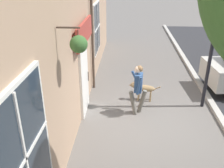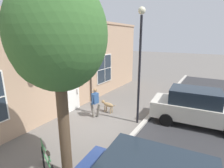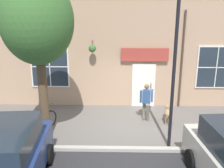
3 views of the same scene
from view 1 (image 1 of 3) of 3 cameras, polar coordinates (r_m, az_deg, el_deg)
ground_plane at (r=7.57m, az=9.74°, el=-8.93°), size 90.00×90.00×0.00m
storefront_facade at (r=6.64m, az=-9.45°, el=10.89°), size 0.95×18.00×5.21m
pedestrian_walking at (r=7.58m, az=6.01°, el=-0.38°), size 0.58×0.59×1.61m
dog_on_leash at (r=8.60m, az=7.14°, el=-0.99°), size 1.08×0.35×0.67m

